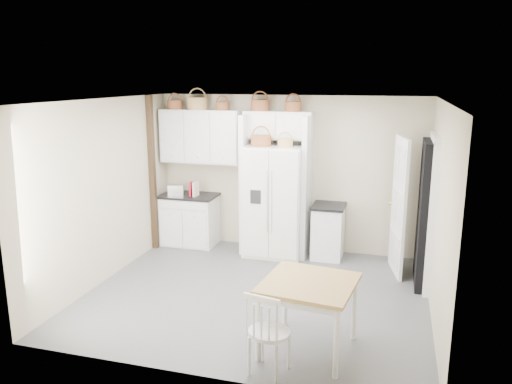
% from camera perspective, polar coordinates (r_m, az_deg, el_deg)
% --- Properties ---
extents(floor, '(4.50, 4.50, 0.00)m').
position_cam_1_polar(floor, '(6.94, 0.09, -11.55)').
color(floor, '#505054').
rests_on(floor, ground).
extents(ceiling, '(4.50, 4.50, 0.00)m').
position_cam_1_polar(ceiling, '(6.32, 0.10, 10.42)').
color(ceiling, white).
rests_on(ceiling, wall_back).
extents(wall_back, '(4.50, 0.00, 4.50)m').
position_cam_1_polar(wall_back, '(8.41, 3.78, 2.11)').
color(wall_back, '#BCAD8F').
rests_on(wall_back, floor).
extents(wall_left, '(0.00, 4.00, 4.00)m').
position_cam_1_polar(wall_left, '(7.43, -16.87, 0.11)').
color(wall_left, '#BCAD8F').
rests_on(wall_left, floor).
extents(wall_right, '(0.00, 4.00, 4.00)m').
position_cam_1_polar(wall_right, '(6.31, 20.20, -2.38)').
color(wall_right, '#BCAD8F').
rests_on(wall_right, floor).
extents(refrigerator, '(0.94, 0.75, 1.81)m').
position_cam_1_polar(refrigerator, '(8.17, 2.17, -1.01)').
color(refrigerator, white).
rests_on(refrigerator, floor).
extents(base_cab_left, '(0.93, 0.58, 0.86)m').
position_cam_1_polar(base_cab_left, '(8.84, -7.58, -3.24)').
color(base_cab_left, silver).
rests_on(base_cab_left, floor).
extents(base_cab_right, '(0.48, 0.57, 0.84)m').
position_cam_1_polar(base_cab_right, '(8.22, 8.22, -4.58)').
color(base_cab_right, silver).
rests_on(base_cab_right, floor).
extents(dining_table, '(1.05, 1.05, 0.78)m').
position_cam_1_polar(dining_table, '(5.53, 5.99, -13.88)').
color(dining_table, brown).
rests_on(dining_table, floor).
extents(windsor_chair, '(0.49, 0.46, 0.87)m').
position_cam_1_polar(windsor_chair, '(5.10, 1.53, -15.74)').
color(windsor_chair, silver).
rests_on(windsor_chair, floor).
extents(counter_left, '(0.96, 0.62, 0.04)m').
position_cam_1_polar(counter_left, '(8.73, -7.67, -0.41)').
color(counter_left, black).
rests_on(counter_left, base_cab_left).
extents(counter_right, '(0.52, 0.61, 0.04)m').
position_cam_1_polar(counter_right, '(8.10, 8.32, -1.61)').
color(counter_right, black).
rests_on(counter_right, base_cab_right).
extents(toaster, '(0.29, 0.22, 0.18)m').
position_cam_1_polar(toaster, '(8.69, -9.12, 0.22)').
color(toaster, silver).
rests_on(toaster, counter_left).
extents(cookbook_red, '(0.06, 0.16, 0.24)m').
position_cam_1_polar(cookbook_red, '(8.60, -7.44, 0.35)').
color(cookbook_red, maroon).
rests_on(cookbook_red, counter_left).
extents(cookbook_cream, '(0.06, 0.17, 0.25)m').
position_cam_1_polar(cookbook_cream, '(8.56, -6.90, 0.32)').
color(cookbook_cream, beige).
rests_on(cookbook_cream, counter_left).
extents(basket_upper_a, '(0.26, 0.26, 0.15)m').
position_cam_1_polar(basket_upper_a, '(8.73, -9.25, 9.82)').
color(basket_upper_a, maroon).
rests_on(basket_upper_a, upper_cabinet).
extents(basket_upper_b, '(0.35, 0.35, 0.20)m').
position_cam_1_polar(basket_upper_b, '(8.57, -6.70, 10.02)').
color(basket_upper_b, '#A1723F').
rests_on(basket_upper_b, upper_cabinet).
extents(basket_upper_c, '(0.23, 0.23, 0.13)m').
position_cam_1_polar(basket_upper_c, '(8.41, -3.86, 9.78)').
color(basket_upper_c, maroon).
rests_on(basket_upper_c, upper_cabinet).
extents(basket_bridge_a, '(0.31, 0.31, 0.18)m').
position_cam_1_polar(basket_bridge_a, '(8.21, 0.47, 9.88)').
color(basket_bridge_a, maroon).
rests_on(basket_bridge_a, bridge_cabinet).
extents(basket_bridge_b, '(0.27, 0.27, 0.16)m').
position_cam_1_polar(basket_bridge_b, '(8.09, 4.27, 9.73)').
color(basket_bridge_b, maroon).
rests_on(basket_bridge_b, bridge_cabinet).
extents(basket_fridge_a, '(0.33, 0.33, 0.17)m').
position_cam_1_polar(basket_fridge_a, '(7.95, 0.58, 5.88)').
color(basket_fridge_a, maroon).
rests_on(basket_fridge_a, refrigerator).
extents(basket_fridge_b, '(0.24, 0.24, 0.13)m').
position_cam_1_polar(basket_fridge_b, '(7.86, 3.35, 5.62)').
color(basket_fridge_b, '#A1723F').
rests_on(basket_fridge_b, refrigerator).
extents(upper_cabinet, '(1.40, 0.34, 0.90)m').
position_cam_1_polar(upper_cabinet, '(8.59, -6.29, 6.35)').
color(upper_cabinet, silver).
rests_on(upper_cabinet, wall_back).
extents(bridge_cabinet, '(1.12, 0.34, 0.45)m').
position_cam_1_polar(bridge_cabinet, '(8.16, 2.58, 7.65)').
color(bridge_cabinet, silver).
rests_on(bridge_cabinet, wall_back).
extents(fridge_panel_left, '(0.08, 0.60, 2.30)m').
position_cam_1_polar(fridge_panel_left, '(8.32, -1.12, 0.96)').
color(fridge_panel_left, silver).
rests_on(fridge_panel_left, floor).
extents(fridge_panel_right, '(0.08, 0.60, 2.30)m').
position_cam_1_polar(fridge_panel_right, '(8.08, 5.82, 0.54)').
color(fridge_panel_right, silver).
rests_on(fridge_panel_right, floor).
extents(trim_post, '(0.09, 0.09, 2.60)m').
position_cam_1_polar(trim_post, '(8.54, -11.75, 2.04)').
color(trim_post, black).
rests_on(trim_post, floor).
extents(doorway_void, '(0.18, 0.85, 2.05)m').
position_cam_1_polar(doorway_void, '(7.33, 18.80, -2.40)').
color(doorway_void, black).
rests_on(doorway_void, floor).
extents(door_slab, '(0.21, 0.79, 2.05)m').
position_cam_1_polar(door_slab, '(7.65, 15.99, -1.59)').
color(door_slab, white).
rests_on(door_slab, floor).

